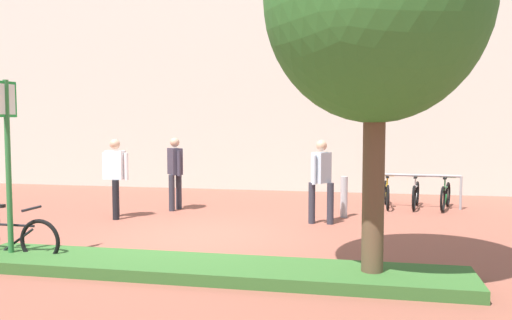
% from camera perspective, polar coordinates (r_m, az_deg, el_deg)
% --- Properties ---
extents(ground_plane, '(60.00, 60.00, 0.00)m').
position_cam_1_polar(ground_plane, '(9.69, -6.80, -8.31)').
color(ground_plane, brown).
extents(building_facade, '(28.00, 1.20, 10.00)m').
position_cam_1_polar(building_facade, '(16.88, 1.12, 14.06)').
color(building_facade, beige).
rests_on(building_facade, ground).
extents(planter_strip, '(7.00, 1.10, 0.16)m').
position_cam_1_polar(planter_strip, '(7.37, -5.28, -11.65)').
color(planter_strip, '#336028').
rests_on(planter_strip, ground).
extents(tree_sidewalk, '(2.83, 2.83, 5.18)m').
position_cam_1_polar(tree_sidewalk, '(7.01, 12.90, 16.58)').
color(tree_sidewalk, brown).
rests_on(tree_sidewalk, ground).
extents(parking_sign_post, '(0.09, 0.36, 2.69)m').
position_cam_1_polar(parking_sign_post, '(8.48, -25.31, 1.47)').
color(parking_sign_post, '#2D7238').
rests_on(parking_sign_post, ground).
extents(bike_at_sign, '(1.68, 0.42, 0.86)m').
position_cam_1_polar(bike_at_sign, '(8.76, -25.09, -7.68)').
color(bike_at_sign, black).
rests_on(bike_at_sign, ground).
extents(bike_rack_cluster, '(2.11, 1.56, 0.83)m').
position_cam_1_polar(bike_rack_cluster, '(13.35, 16.91, -3.53)').
color(bike_rack_cluster, '#99999E').
rests_on(bike_rack_cluster, ground).
extents(bollard_steel, '(0.16, 0.16, 0.90)m').
position_cam_1_polar(bollard_steel, '(11.71, 9.50, -3.95)').
color(bollard_steel, '#ADADB2').
rests_on(bollard_steel, ground).
extents(person_casual_tan, '(0.52, 0.55, 1.72)m').
position_cam_1_polar(person_casual_tan, '(10.81, 7.08, -1.75)').
color(person_casual_tan, '#2D2D38').
rests_on(person_casual_tan, ground).
extents(person_shirt_white, '(0.61, 0.50, 1.72)m').
position_cam_1_polar(person_shirt_white, '(11.79, -14.98, -1.37)').
color(person_shirt_white, black).
rests_on(person_shirt_white, ground).
extents(person_suited_dark, '(0.44, 0.48, 1.72)m').
position_cam_1_polar(person_suited_dark, '(12.58, -8.76, -0.94)').
color(person_suited_dark, '#2D2D38').
rests_on(person_suited_dark, ground).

